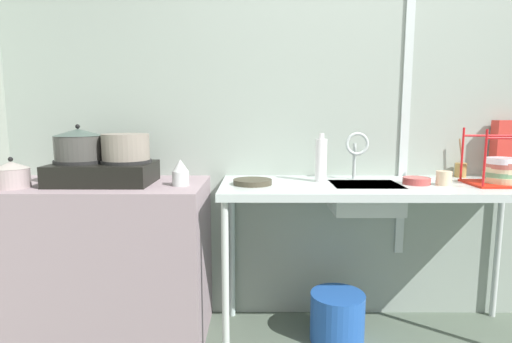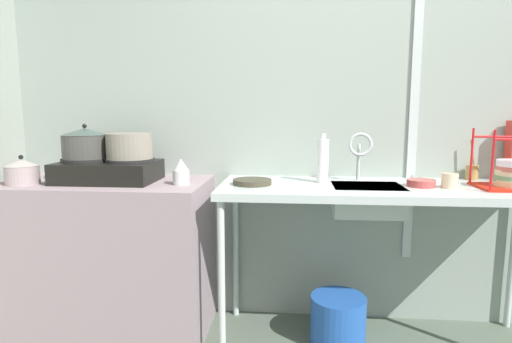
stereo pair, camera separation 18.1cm
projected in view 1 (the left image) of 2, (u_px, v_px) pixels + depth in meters
wall_back at (378, 100)px, 2.48m from camera, size 5.31×0.10×2.69m
wall_metal_strip at (407, 77)px, 2.41m from camera, size 0.05×0.01×2.16m
counter_concrete at (102, 262)px, 2.28m from camera, size 1.16×0.59×0.89m
counter_sink at (379, 195)px, 2.22m from camera, size 1.72×0.59×0.89m
stove at (104, 172)px, 2.21m from camera, size 0.53×0.36×0.13m
pot_on_left_burner at (79, 144)px, 2.19m from camera, size 0.25×0.25×0.19m
pot_on_right_burner at (126, 147)px, 2.19m from camera, size 0.25×0.25×0.14m
pot_beside_stove at (12, 175)px, 2.08m from camera, size 0.17×0.17×0.16m
percolator at (181, 173)px, 2.15m from camera, size 0.09×0.09×0.14m
sink_basin at (365, 198)px, 2.21m from camera, size 0.36×0.29×0.15m
faucet at (356, 148)px, 2.30m from camera, size 0.13×0.08×0.27m
frying_pan at (253, 182)px, 2.19m from camera, size 0.21×0.21×0.03m
dish_rack at (502, 172)px, 2.17m from camera, size 0.34×0.25×0.30m
cup_by_rack at (444, 178)px, 2.16m from camera, size 0.08×0.08×0.08m
small_bowl_on_drainboard at (416, 181)px, 2.20m from camera, size 0.14×0.14×0.04m
bottle_by_sink at (321, 160)px, 2.26m from camera, size 0.06×0.06×0.27m
cereal_box at (505, 149)px, 2.41m from camera, size 0.15×0.08×0.34m
utensil_jar at (461, 169)px, 2.44m from camera, size 0.07×0.07×0.23m
bucket_on_floor at (337, 317)px, 2.29m from camera, size 0.30×0.30×0.27m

